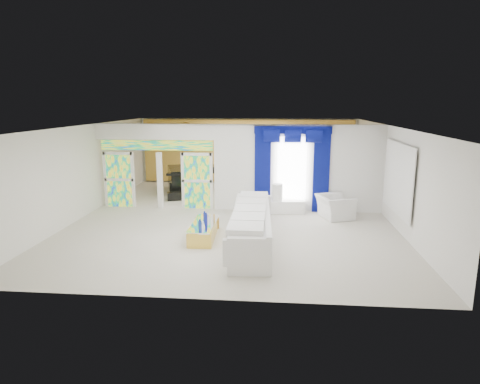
# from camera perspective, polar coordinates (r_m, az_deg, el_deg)

# --- Properties ---
(floor) EXTENTS (12.00, 12.00, 0.00)m
(floor) POSITION_cam_1_polar(r_m,az_deg,el_deg) (13.93, -0.79, -3.37)
(floor) COLOR #B7AF9E
(floor) RESTS_ON ground
(dividing_wall) EXTENTS (5.70, 0.18, 3.00)m
(dividing_wall) POSITION_cam_1_polar(r_m,az_deg,el_deg) (14.54, 8.07, 3.22)
(dividing_wall) COLOR white
(dividing_wall) RESTS_ON ground
(dividing_header) EXTENTS (4.30, 0.18, 0.55)m
(dividing_header) POSITION_cam_1_polar(r_m,az_deg,el_deg) (15.00, -11.43, 8.08)
(dividing_header) COLOR white
(dividing_header) RESTS_ON dividing_wall
(stained_panel_left) EXTENTS (0.95, 0.04, 2.00)m
(stained_panel_left) POSITION_cam_1_polar(r_m,az_deg,el_deg) (15.67, -16.18, 1.64)
(stained_panel_left) COLOR #994C3F
(stained_panel_left) RESTS_ON ground
(stained_panel_right) EXTENTS (0.95, 0.04, 2.00)m
(stained_panel_right) POSITION_cam_1_polar(r_m,az_deg,el_deg) (14.88, -5.88, 1.53)
(stained_panel_right) COLOR #994C3F
(stained_panel_right) RESTS_ON ground
(stained_transom) EXTENTS (4.00, 0.05, 0.35)m
(stained_transom) POSITION_cam_1_polar(r_m,az_deg,el_deg) (15.04, -11.36, 6.28)
(stained_transom) COLOR #994C3F
(stained_transom) RESTS_ON dividing_header
(window_pane) EXTENTS (1.00, 0.02, 2.30)m
(window_pane) POSITION_cam_1_polar(r_m,az_deg,el_deg) (14.44, 7.09, 2.99)
(window_pane) COLOR white
(window_pane) RESTS_ON dividing_wall
(blue_drape_left) EXTENTS (0.55, 0.10, 2.80)m
(blue_drape_left) POSITION_cam_1_polar(r_m,az_deg,el_deg) (14.42, 3.11, 2.85)
(blue_drape_left) COLOR #030642
(blue_drape_left) RESTS_ON ground
(blue_drape_right) EXTENTS (0.55, 0.10, 2.80)m
(blue_drape_right) POSITION_cam_1_polar(r_m,az_deg,el_deg) (14.49, 11.04, 2.69)
(blue_drape_right) COLOR #030642
(blue_drape_right) RESTS_ON ground
(blue_pelmet) EXTENTS (2.60, 0.12, 0.25)m
(blue_pelmet) POSITION_cam_1_polar(r_m,az_deg,el_deg) (14.26, 7.24, 8.41)
(blue_pelmet) COLOR #030642
(blue_pelmet) RESTS_ON dividing_wall
(wall_mirror) EXTENTS (0.04, 2.70, 1.90)m
(wall_mirror) POSITION_cam_1_polar(r_m,az_deg,el_deg) (13.04, 20.86, 1.74)
(wall_mirror) COLOR white
(wall_mirror) RESTS_ON ground
(gold_curtains) EXTENTS (9.70, 0.12, 2.90)m
(gold_curtains) POSITION_cam_1_polar(r_m,az_deg,el_deg) (19.43, 0.98, 5.57)
(gold_curtains) COLOR #C3872E
(gold_curtains) RESTS_ON ground
(white_sofa) EXTENTS (1.18, 4.58, 0.86)m
(white_sofa) POSITION_cam_1_polar(r_m,az_deg,el_deg) (11.28, 1.55, -4.84)
(white_sofa) COLOR silver
(white_sofa) RESTS_ON ground
(coffee_table) EXTENTS (0.71, 1.89, 0.41)m
(coffee_table) POSITION_cam_1_polar(r_m,az_deg,el_deg) (11.78, -4.96, -5.28)
(coffee_table) COLOR gold
(coffee_table) RESTS_ON ground
(console_table) EXTENTS (1.32, 0.57, 0.42)m
(console_table) POSITION_cam_1_polar(r_m,az_deg,el_deg) (14.43, 6.28, -2.02)
(console_table) COLOR white
(console_table) RESTS_ON ground
(table_lamp) EXTENTS (0.36, 0.36, 0.58)m
(table_lamp) POSITION_cam_1_polar(r_m,az_deg,el_deg) (14.31, 5.13, -0.05)
(table_lamp) COLOR silver
(table_lamp) RESTS_ON console_table
(armchair) EXTENTS (1.30, 1.39, 0.74)m
(armchair) POSITION_cam_1_polar(r_m,az_deg,el_deg) (14.03, 12.84, -2.00)
(armchair) COLOR silver
(armchair) RESTS_ON ground
(grand_piano) EXTENTS (2.11, 2.41, 1.02)m
(grand_piano) POSITION_cam_1_polar(r_m,az_deg,el_deg) (17.89, -7.13, 1.70)
(grand_piano) COLOR black
(grand_piano) RESTS_ON ground
(piano_bench) EXTENTS (1.01, 0.65, 0.31)m
(piano_bench) POSITION_cam_1_polar(r_m,az_deg,el_deg) (16.43, -8.27, -0.52)
(piano_bench) COLOR black
(piano_bench) RESTS_ON ground
(tv_console) EXTENTS (0.60, 0.55, 0.86)m
(tv_console) POSITION_cam_1_polar(r_m,az_deg,el_deg) (16.95, -16.02, 0.45)
(tv_console) COLOR tan
(tv_console) RESTS_ON ground
(chandelier) EXTENTS (0.60, 0.60, 0.60)m
(chandelier) POSITION_cam_1_polar(r_m,az_deg,el_deg) (17.19, -7.38, 8.46)
(chandelier) COLOR gold
(chandelier) RESTS_ON ceiling
(decanters) EXTENTS (0.22, 1.18, 0.25)m
(decanters) POSITION_cam_1_polar(r_m,az_deg,el_deg) (11.63, -4.92, -3.96)
(decanters) COLOR navy
(decanters) RESTS_ON coffee_table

